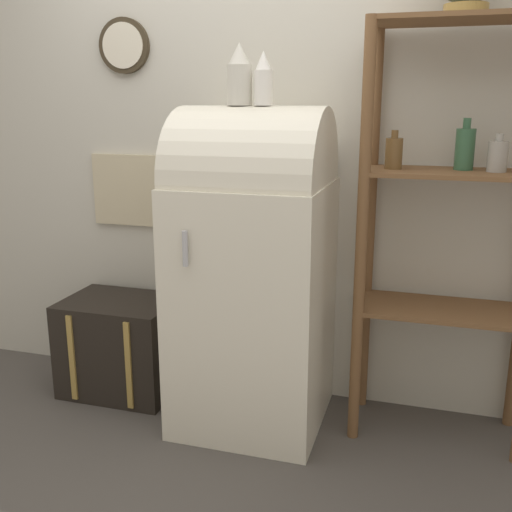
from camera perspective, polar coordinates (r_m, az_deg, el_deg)
ground_plane at (r=2.94m, az=-1.52°, el=-16.97°), size 12.00×12.00×0.00m
wall_back at (r=3.06m, az=1.64°, el=11.11°), size 7.00×0.09×2.70m
refrigerator at (r=2.80m, az=-0.27°, el=-0.80°), size 0.68×0.70×1.51m
suitcase_trunk at (r=3.34m, az=-12.68°, el=-8.29°), size 0.59×0.45×0.51m
shelf_unit at (r=2.75m, az=17.99°, el=4.58°), size 0.76×0.38×1.87m
vase_left at (r=2.72m, az=-1.59°, el=16.73°), size 0.11×0.11×0.26m
vase_center at (r=2.67m, az=0.70°, el=16.40°), size 0.08×0.08×0.23m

